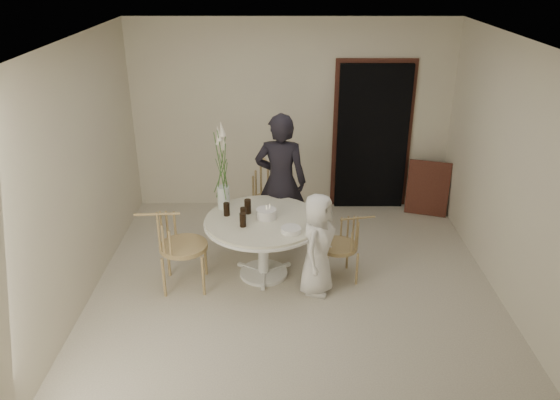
{
  "coord_description": "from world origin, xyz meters",
  "views": [
    {
      "loc": [
        -0.14,
        -5.24,
        3.45
      ],
      "look_at": [
        -0.16,
        0.3,
        0.94
      ],
      "focal_mm": 35.0,
      "sensor_mm": 36.0,
      "label": 1
    }
  ],
  "objects_px": {
    "chair_right": "(348,239)",
    "flower_vase": "(223,175)",
    "chair_far": "(271,190)",
    "boy": "(318,244)",
    "chair_left": "(171,239)",
    "table": "(263,228)",
    "girl": "(281,182)",
    "birthday_cake": "(266,214)"
  },
  "relations": [
    {
      "from": "chair_right",
      "to": "flower_vase",
      "type": "relative_size",
      "value": 0.73
    },
    {
      "from": "chair_right",
      "to": "birthday_cake",
      "type": "bearing_deg",
      "value": -105.55
    },
    {
      "from": "chair_left",
      "to": "girl",
      "type": "distance_m",
      "value": 1.56
    },
    {
      "from": "chair_left",
      "to": "table",
      "type": "bearing_deg",
      "value": -80.86
    },
    {
      "from": "table",
      "to": "chair_left",
      "type": "distance_m",
      "value": 1.03
    },
    {
      "from": "boy",
      "to": "girl",
      "type": "bearing_deg",
      "value": 43.34
    },
    {
      "from": "chair_far",
      "to": "flower_vase",
      "type": "relative_size",
      "value": 0.94
    },
    {
      "from": "chair_right",
      "to": "birthday_cake",
      "type": "distance_m",
      "value": 0.97
    },
    {
      "from": "chair_far",
      "to": "boy",
      "type": "bearing_deg",
      "value": -87.58
    },
    {
      "from": "boy",
      "to": "flower_vase",
      "type": "relative_size",
      "value": 1.11
    },
    {
      "from": "table",
      "to": "boy",
      "type": "xyz_separation_m",
      "value": [
        0.6,
        -0.33,
        -0.03
      ]
    },
    {
      "from": "table",
      "to": "chair_left",
      "type": "xyz_separation_m",
      "value": [
        -1.0,
        -0.24,
        -0.02
      ]
    },
    {
      "from": "table",
      "to": "chair_far",
      "type": "xyz_separation_m",
      "value": [
        0.07,
        1.01,
        0.03
      ]
    },
    {
      "from": "chair_far",
      "to": "boy",
      "type": "distance_m",
      "value": 1.44
    },
    {
      "from": "chair_far",
      "to": "chair_left",
      "type": "height_order",
      "value": "chair_far"
    },
    {
      "from": "flower_vase",
      "to": "chair_far",
      "type": "bearing_deg",
      "value": 53.12
    },
    {
      "from": "boy",
      "to": "birthday_cake",
      "type": "relative_size",
      "value": 5.16
    },
    {
      "from": "girl",
      "to": "flower_vase",
      "type": "height_order",
      "value": "flower_vase"
    },
    {
      "from": "table",
      "to": "girl",
      "type": "relative_size",
      "value": 0.76
    },
    {
      "from": "chair_right",
      "to": "girl",
      "type": "distance_m",
      "value": 1.15
    },
    {
      "from": "chair_far",
      "to": "chair_right",
      "type": "relative_size",
      "value": 1.29
    },
    {
      "from": "boy",
      "to": "flower_vase",
      "type": "distance_m",
      "value": 1.35
    },
    {
      "from": "chair_left",
      "to": "birthday_cake",
      "type": "height_order",
      "value": "chair_left"
    },
    {
      "from": "chair_far",
      "to": "boy",
      "type": "xyz_separation_m",
      "value": [
        0.53,
        -1.34,
        -0.06
      ]
    },
    {
      "from": "boy",
      "to": "table",
      "type": "bearing_deg",
      "value": 83.59
    },
    {
      "from": "chair_right",
      "to": "flower_vase",
      "type": "xyz_separation_m",
      "value": [
        -1.42,
        0.34,
        0.64
      ]
    },
    {
      "from": "girl",
      "to": "chair_left",
      "type": "bearing_deg",
      "value": 45.52
    },
    {
      "from": "table",
      "to": "girl",
      "type": "height_order",
      "value": "girl"
    },
    {
      "from": "table",
      "to": "boy",
      "type": "relative_size",
      "value": 1.14
    },
    {
      "from": "flower_vase",
      "to": "boy",
      "type": "bearing_deg",
      "value": -30.39
    },
    {
      "from": "chair_right",
      "to": "girl",
      "type": "relative_size",
      "value": 0.44
    },
    {
      "from": "boy",
      "to": "chair_left",
      "type": "bearing_deg",
      "value": 109.17
    },
    {
      "from": "flower_vase",
      "to": "girl",
      "type": "bearing_deg",
      "value": 33.06
    },
    {
      "from": "table",
      "to": "chair_right",
      "type": "relative_size",
      "value": 1.73
    },
    {
      "from": "girl",
      "to": "boy",
      "type": "height_order",
      "value": "girl"
    },
    {
      "from": "chair_right",
      "to": "chair_far",
      "type": "bearing_deg",
      "value": -151.56
    },
    {
      "from": "chair_left",
      "to": "birthday_cake",
      "type": "xyz_separation_m",
      "value": [
        1.04,
        0.25,
        0.19
      ]
    },
    {
      "from": "birthday_cake",
      "to": "girl",
      "type": "bearing_deg",
      "value": 77.27
    },
    {
      "from": "chair_left",
      "to": "girl",
      "type": "xyz_separation_m",
      "value": [
        1.2,
        0.96,
        0.28
      ]
    },
    {
      "from": "chair_far",
      "to": "flower_vase",
      "type": "distance_m",
      "value": 1.03
    },
    {
      "from": "chair_left",
      "to": "boy",
      "type": "height_order",
      "value": "boy"
    },
    {
      "from": "chair_left",
      "to": "flower_vase",
      "type": "distance_m",
      "value": 0.93
    }
  ]
}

